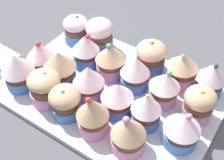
{
  "coord_description": "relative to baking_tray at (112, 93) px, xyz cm",
  "views": [
    {
      "loc": [
        -22.39,
        33.54,
        44.63
      ],
      "look_at": [
        0.0,
        0.0,
        4.2
      ],
      "focal_mm": 47.61,
      "sensor_mm": 36.0,
      "label": 1
    }
  ],
  "objects": [
    {
      "name": "ground_plane",
      "position": [
        0.0,
        0.0,
        -2.1
      ],
      "size": [
        180.0,
        180.0,
        3.0
      ],
      "primitive_type": "cube",
      "color": "#4C4C51"
    },
    {
      "name": "baking_tray",
      "position": [
        0.0,
        0.0,
        0.0
      ],
      "size": [
        41.59,
        28.91,
        1.2
      ],
      "color": "silver",
      "rests_on": "ground_plane"
    },
    {
      "name": "cupcake_0",
      "position": [
        -15.87,
        -10.12,
        4.53
      ],
      "size": [
        5.82,
        5.82,
        7.79
      ],
      "color": "#477AC6",
      "rests_on": "baking_tray"
    },
    {
      "name": "cupcake_1",
      "position": [
        -10.11,
        -9.56,
        4.46
      ],
      "size": [
        6.26,
        6.26,
        7.71
      ],
      "color": "pink",
      "rests_on": "baking_tray"
    },
    {
      "name": "cupcake_2",
      "position": [
        -3.02,
        -10.04,
        4.02
      ],
      "size": [
        6.35,
        6.35,
        6.99
      ],
      "color": "#477AC6",
      "rests_on": "baking_tray"
    },
    {
      "name": "cupcake_3",
      "position": [
        9.88,
        -9.78,
        4.41
      ],
      "size": [
        6.11,
        6.11,
        7.55
      ],
      "color": "#477AC6",
      "rests_on": "baking_tray"
    },
    {
      "name": "cupcake_4",
      "position": [
        15.95,
        -8.96,
        3.93
      ],
      "size": [
        5.73,
        5.73,
        6.81
      ],
      "color": "#477AC6",
      "rests_on": "baking_tray"
    },
    {
      "name": "cupcake_5",
      "position": [
        -16.28,
        -3.27,
        4.12
      ],
      "size": [
        5.68,
        5.68,
        7.24
      ],
      "color": "pink",
      "rests_on": "baking_tray"
    },
    {
      "name": "cupcake_6",
      "position": [
        -9.5,
        -3.14,
        4.33
      ],
      "size": [
        5.78,
        5.78,
        7.53
      ],
      "color": "pink",
      "rests_on": "baking_tray"
    },
    {
      "name": "cupcake_7",
      "position": [
        -2.93,
        -3.68,
        4.37
      ],
      "size": [
        5.9,
        5.9,
        7.43
      ],
      "color": "#477AC6",
      "rests_on": "baking_tray"
    },
    {
      "name": "cupcake_8",
      "position": [
        2.99,
        -3.88,
        4.43
      ],
      "size": [
        6.19,
        6.19,
        7.84
      ],
      "color": "pink",
      "rests_on": "baking_tray"
    },
    {
      "name": "cupcake_9",
      "position": [
        8.97,
        -3.48,
        4.51
      ],
      "size": [
        5.89,
        5.89,
        7.95
      ],
      "color": "#477AC6",
      "rests_on": "baking_tray"
    },
    {
      "name": "cupcake_10",
      "position": [
        -16.04,
        3.44,
        4.03
      ],
      "size": [
        6.24,
        6.24,
        7.0
      ],
      "color": "#477AC6",
      "rests_on": "baking_tray"
    },
    {
      "name": "cupcake_11",
      "position": [
        -9.29,
        3.35,
        4.36
      ],
      "size": [
        5.34,
        5.34,
        7.65
      ],
      "color": "#477AC6",
      "rests_on": "baking_tray"
    },
    {
      "name": "cupcake_12",
      "position": [
        -3.6,
        3.77,
        4.2
      ],
      "size": [
        5.91,
        5.91,
        7.0
      ],
      "color": "#477AC6",
      "rests_on": "baking_tray"
    },
    {
      "name": "cupcake_13",
      "position": [
        2.97,
        3.48,
        4.46
      ],
      "size": [
        6.08,
        6.08,
        7.47
      ],
      "color": "pink",
      "rests_on": "baking_tray"
    },
    {
      "name": "cupcake_14",
      "position": [
        10.05,
        3.48,
        4.65
      ],
      "size": [
        6.61,
        6.61,
        7.68
      ],
      "color": "#477AC6",
      "rests_on": "baking_tray"
    },
    {
      "name": "cupcake_15",
      "position": [
        15.54,
        3.19,
        4.34
      ],
      "size": [
        5.69,
        5.69,
        7.73
      ],
      "color": "pink",
      "rests_on": "baking_tray"
    },
    {
      "name": "cupcake_16",
      "position": [
        -9.35,
        9.26,
        4.26
      ],
      "size": [
        5.78,
        5.78,
        7.64
      ],
      "color": "pink",
      "rests_on": "baking_tray"
    },
    {
      "name": "cupcake_17",
      "position": [
        -2.52,
        9.64,
        4.73
      ],
      "size": [
        5.62,
        5.62,
        8.36
      ],
      "color": "pink",
      "rests_on": "baking_tray"
    },
    {
      "name": "cupcake_18",
      "position": [
        3.82,
        9.3,
        3.82
      ],
      "size": [
        5.77,
        5.77,
        6.59
      ],
      "color": "#477AC6",
      "rests_on": "baking_tray"
    },
    {
      "name": "cupcake_19",
      "position": [
        9.05,
        8.85,
        4.1
      ],
      "size": [
        6.15,
        6.15,
        7.12
      ],
      "color": "pink",
      "rests_on": "baking_tray"
    },
    {
      "name": "cupcake_20",
      "position": [
        16.07,
        8.82,
        4.79
      ],
      "size": [
        6.54,
        6.54,
        7.9
      ],
      "color": "#477AC6",
      "rests_on": "baking_tray"
    }
  ]
}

